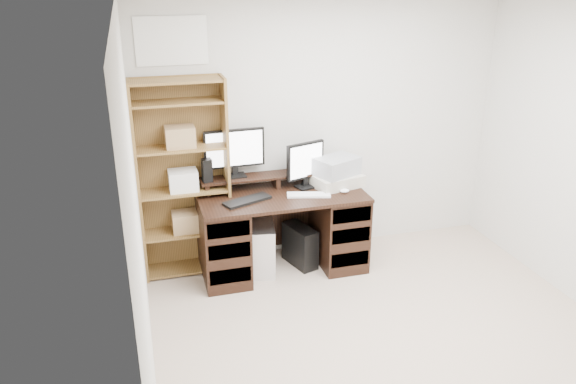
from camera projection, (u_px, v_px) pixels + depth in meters
name	position (u px, v px, depth m)	size (l,w,h in m)	color
room	(425.00, 206.00, 3.53)	(3.54, 4.04, 2.54)	#BCA590
desk	(282.00, 230.00, 5.19)	(1.50, 0.70, 0.75)	black
riser_shelf	(276.00, 177.00, 5.21)	(1.40, 0.22, 0.12)	black
monitor_wide	(234.00, 150.00, 5.06)	(0.55, 0.15, 0.44)	black
monitor_small	(305.00, 163.00, 5.13)	(0.38, 0.19, 0.43)	black
speaker	(207.00, 170.00, 4.97)	(0.08, 0.08, 0.21)	black
keyboard_black	(247.00, 200.00, 4.88)	(0.43, 0.14, 0.02)	black
keyboard_white	(309.00, 195.00, 5.01)	(0.39, 0.12, 0.02)	silver
mouse	(345.00, 191.00, 5.08)	(0.09, 0.06, 0.03)	white
printer	(336.00, 180.00, 5.23)	(0.44, 0.33, 0.11)	#B5AE9E
basket	(337.00, 166.00, 5.18)	(0.38, 0.27, 0.16)	#90949A
tower_silver	(262.00, 246.00, 5.22)	(0.21, 0.47, 0.47)	silver
tower_black	(300.00, 246.00, 5.32)	(0.28, 0.42, 0.39)	black
bookshelf	(183.00, 177.00, 4.97)	(0.80, 0.30, 1.80)	olive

